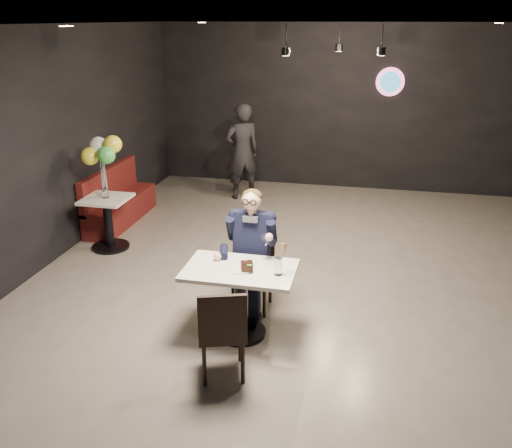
% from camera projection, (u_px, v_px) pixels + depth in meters
% --- Properties ---
extents(floor, '(9.00, 9.00, 0.00)m').
position_uv_depth(floor, '(311.00, 294.00, 6.43)').
color(floor, gray).
rests_on(floor, ground).
extents(wall_sign, '(0.50, 0.06, 0.50)m').
position_uv_depth(wall_sign, '(390.00, 82.00, 9.63)').
color(wall_sign, pink).
rests_on(wall_sign, floor).
extents(pendant_lights, '(1.40, 1.20, 0.36)m').
position_uv_depth(pendant_lights, '(337.00, 33.00, 7.22)').
color(pendant_lights, black).
rests_on(pendant_lights, floor).
extents(main_table, '(1.10, 0.70, 0.75)m').
position_uv_depth(main_table, '(240.00, 302.00, 5.48)').
color(main_table, white).
rests_on(main_table, floor).
extents(chair_far, '(0.42, 0.46, 0.92)m').
position_uv_depth(chair_far, '(252.00, 271.00, 5.95)').
color(chair_far, black).
rests_on(chair_far, floor).
extents(chair_near, '(0.54, 0.57, 0.92)m').
position_uv_depth(chair_near, '(222.00, 329.00, 4.84)').
color(chair_near, black).
rests_on(chair_near, floor).
extents(seated_man, '(0.60, 0.80, 1.44)m').
position_uv_depth(seated_man, '(252.00, 249.00, 5.86)').
color(seated_man, black).
rests_on(seated_man, floor).
extents(dessert_plate, '(0.20, 0.20, 0.01)m').
position_uv_depth(dessert_plate, '(240.00, 270.00, 5.29)').
color(dessert_plate, white).
rests_on(dessert_plate, main_table).
extents(cake_slice, '(0.14, 0.13, 0.08)m').
position_uv_depth(cake_slice, '(247.00, 266.00, 5.27)').
color(cake_slice, black).
rests_on(cake_slice, dessert_plate).
extents(mint_leaf, '(0.06, 0.04, 0.01)m').
position_uv_depth(mint_leaf, '(249.00, 265.00, 5.21)').
color(mint_leaf, '#37902F').
rests_on(mint_leaf, cake_slice).
extents(sundae_glass, '(0.08, 0.08, 0.18)m').
position_uv_depth(sundae_glass, '(278.00, 266.00, 5.19)').
color(sundae_glass, silver).
rests_on(sundae_glass, main_table).
extents(wafer_cone, '(0.08, 0.08, 0.13)m').
position_uv_depth(wafer_cone, '(284.00, 250.00, 5.15)').
color(wafer_cone, tan).
rests_on(wafer_cone, sundae_glass).
extents(booth_bench, '(0.44, 1.77, 0.88)m').
position_uv_depth(booth_bench, '(120.00, 196.00, 8.53)').
color(booth_bench, '#4C1110').
rests_on(booth_bench, floor).
extents(side_table, '(0.60, 0.60, 0.76)m').
position_uv_depth(side_table, '(109.00, 223.00, 7.58)').
color(side_table, white).
rests_on(side_table, floor).
extents(balloon_vase, '(0.09, 0.09, 0.14)m').
position_uv_depth(balloon_vase, '(105.00, 193.00, 7.42)').
color(balloon_vase, silver).
rests_on(balloon_vase, side_table).
extents(balloon_bunch, '(0.44, 0.44, 0.72)m').
position_uv_depth(balloon_bunch, '(102.00, 161.00, 7.26)').
color(balloon_bunch, '#FFF335').
rests_on(balloon_bunch, balloon_vase).
extents(passerby, '(0.74, 0.66, 1.70)m').
position_uv_depth(passerby, '(242.00, 152.00, 9.57)').
color(passerby, black).
rests_on(passerby, floor).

